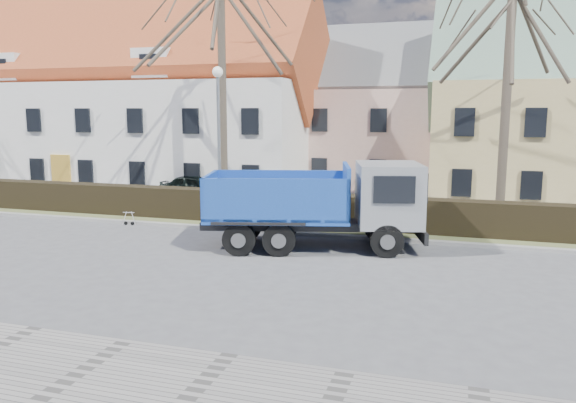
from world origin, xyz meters
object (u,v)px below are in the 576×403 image
(cart_frame, at_px, (124,218))
(dump_truck, at_px, (306,204))
(streetlight, at_px, (219,142))
(parked_car_a, at_px, (197,188))

(cart_frame, bearing_deg, dump_truck, -10.72)
(cart_frame, bearing_deg, streetlight, 41.95)
(dump_truck, height_order, streetlight, streetlight)
(dump_truck, xyz_separation_m, cart_frame, (-8.11, 1.54, -1.19))
(cart_frame, relative_size, parked_car_a, 0.17)
(parked_car_a, bearing_deg, cart_frame, -173.73)
(streetlight, distance_m, cart_frame, 5.05)
(dump_truck, relative_size, parked_car_a, 1.86)
(cart_frame, distance_m, parked_car_a, 6.46)
(dump_truck, xyz_separation_m, parked_car_a, (-8.01, 7.98, -0.81))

